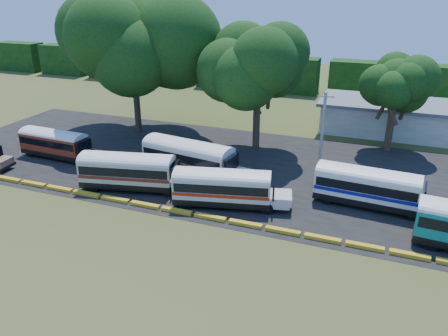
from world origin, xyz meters
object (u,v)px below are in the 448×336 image
(bus_red, at_px, (56,142))
(tree_west, at_px, (132,39))
(bus_white_red, at_px, (225,186))
(bus_cream_west, at_px, (130,169))

(bus_red, bearing_deg, tree_west, 75.88)
(tree_west, bearing_deg, bus_white_red, -40.98)
(bus_red, distance_m, bus_white_red, 21.49)
(bus_white_red, bearing_deg, bus_red, 155.85)
(bus_cream_west, relative_size, bus_white_red, 1.05)
(tree_west, bearing_deg, bus_cream_west, -61.18)
(bus_red, height_order, tree_west, tree_west)
(bus_red, relative_size, tree_west, 0.57)
(bus_white_red, xyz_separation_m, tree_west, (-17.70, 15.38, 9.62))
(bus_cream_west, bearing_deg, bus_white_red, -12.59)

